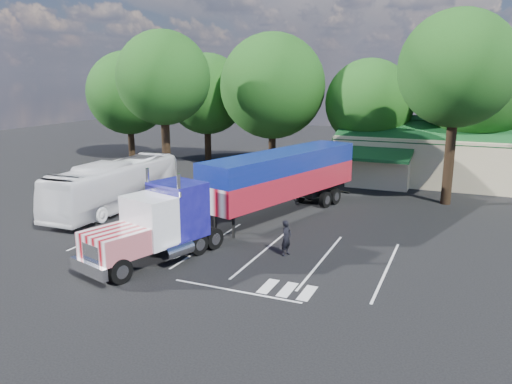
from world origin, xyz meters
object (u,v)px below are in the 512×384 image
at_px(semi_truck, 255,185).
at_px(silver_sedan, 456,180).
at_px(woman, 286,238).
at_px(tour_bus, 115,185).
at_px(bicycle, 301,196).

distance_m(semi_truck, silver_sedan, 19.32).
distance_m(semi_truck, woman, 5.80).
distance_m(woman, tour_bus, 14.54).
xyz_separation_m(bicycle, tour_bus, (-11.26, -6.69, 1.17)).
bearing_deg(bicycle, woman, -67.98).
bearing_deg(bicycle, semi_truck, -89.96).
bearing_deg(tour_bus, silver_sedan, 35.51).
height_order(semi_truck, woman, semi_truck).
relative_size(woman, bicycle, 0.98).
xyz_separation_m(woman, silver_sedan, (7.50, 20.00, -0.22)).
height_order(bicycle, silver_sedan, silver_sedan).
xyz_separation_m(semi_truck, tour_bus, (-10.39, -0.30, -0.86)).
distance_m(bicycle, tour_bus, 13.15).
xyz_separation_m(woman, tour_bus, (-13.96, 3.98, 0.74)).
bearing_deg(woman, bicycle, 26.55).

